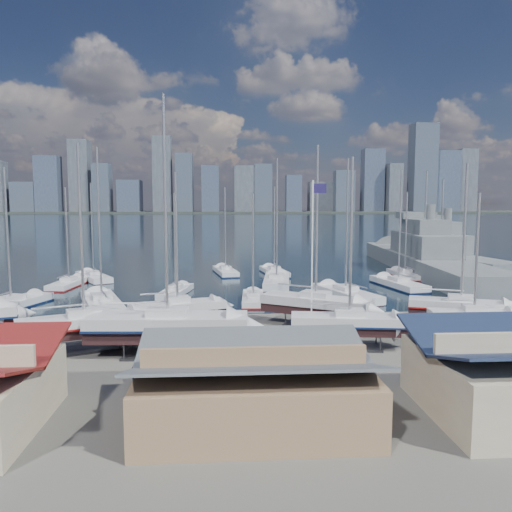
{
  "coord_description": "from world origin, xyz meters",
  "views": [
    {
      "loc": [
        -1.65,
        -51.22,
        11.5
      ],
      "look_at": [
        2.41,
        8.0,
        5.26
      ],
      "focal_mm": 35.0,
      "sensor_mm": 36.0,
      "label": 1
    }
  ],
  "objects": [
    {
      "name": "shed_grey",
      "position": [
        0.0,
        -26.0,
        2.15
      ],
      "size": [
        12.6,
        8.4,
        4.17
      ],
      "color": "#8C6B4C",
      "rests_on": "ground"
    },
    {
      "name": "sailboat_cradle_2",
      "position": [
        -5.74,
        -6.19,
        1.99
      ],
      "size": [
        9.02,
        4.88,
        14.33
      ],
      "rotation": [
        0.0,
        0.0,
        0.3
      ],
      "color": "#2D2D33",
      "rests_on": "ground"
    },
    {
      "name": "skyline",
      "position": [
        -7.83,
        553.76,
        39.09
      ],
      "size": [
        639.14,
        43.8,
        107.69
      ],
      "color": "#475166",
      "rests_on": "far_shore"
    },
    {
      "name": "sailboat_cradle_4",
      "position": [
        7.07,
        -5.82,
        2.12
      ],
      "size": [
        10.32,
        7.86,
        16.79
      ],
      "rotation": [
        0.0,
        0.0,
        -0.55
      ],
      "color": "#2D2D33",
      "rests_on": "ground"
    },
    {
      "name": "sailboat_cradle_7",
      "position": [
        19.87,
        -10.67,
        1.9
      ],
      "size": [
        7.64,
        3.1,
        12.41
      ],
      "rotation": [
        0.0,
        0.0,
        -0.14
      ],
      "color": "#2D2D33",
      "rests_on": "ground"
    },
    {
      "name": "ground",
      "position": [
        0.0,
        -10.0,
        0.0
      ],
      "size": [
        1400.0,
        1400.0,
        0.0
      ],
      "primitive_type": "plane",
      "color": "#605E59",
      "rests_on": "ground"
    },
    {
      "name": "sailboat_cradle_1",
      "position": [
        -12.46,
        -12.14,
        2.07
      ],
      "size": [
        10.24,
        6.51,
        16.08
      ],
      "rotation": [
        0.0,
        0.0,
        0.41
      ],
      "color": "#2D2D33",
      "rests_on": "ground"
    },
    {
      "name": "car_a",
      "position": [
        -4.69,
        -19.23,
        0.77
      ],
      "size": [
        3.11,
        4.87,
        1.55
      ],
      "primitive_type": "imported",
      "rotation": [
        0.0,
        0.0,
        0.31
      ],
      "color": "gray",
      "rests_on": "ground"
    },
    {
      "name": "flagpole",
      "position": [
        5.95,
        -10.33,
        7.83
      ],
      "size": [
        1.18,
        0.12,
        13.42
      ],
      "color": "white",
      "rests_on": "ground"
    },
    {
      "name": "car_c",
      "position": [
        -1.32,
        -21.16,
        0.8
      ],
      "size": [
        3.84,
        6.2,
        1.6
      ],
      "primitive_type": "imported",
      "rotation": [
        0.0,
        0.0,
        -0.22
      ],
      "color": "gray",
      "rests_on": "ground"
    },
    {
      "name": "sailboat_moored_7",
      "position": [
        6.04,
        18.19,
        0.33
      ],
      "size": [
        5.02,
        12.64,
        18.56
      ],
      "rotation": [
        0.0,
        0.0,
        1.44
      ],
      "color": "black",
      "rests_on": "water"
    },
    {
      "name": "sailboat_moored_5",
      "position": [
        -1.12,
        29.6,
        0.31
      ],
      "size": [
        4.41,
        10.21,
        14.78
      ],
      "rotation": [
        0.0,
        0.0,
        1.74
      ],
      "color": "black",
      "rests_on": "water"
    },
    {
      "name": "sailboat_moored_4",
      "position": [
        -7.54,
        11.44,
        0.32
      ],
      "size": [
        4.12,
        9.19,
        13.41
      ],
      "rotation": [
        0.0,
        0.0,
        1.38
      ],
      "color": "black",
      "rests_on": "water"
    },
    {
      "name": "sailboat_moored_10",
      "position": [
        22.49,
        14.91,
        0.31
      ],
      "size": [
        5.05,
        11.57,
        16.73
      ],
      "rotation": [
        0.0,
        0.0,
        1.75
      ],
      "color": "black",
      "rests_on": "water"
    },
    {
      "name": "sailboat_cradle_3",
      "position": [
        -5.81,
        -13.87,
        2.25
      ],
      "size": [
        12.35,
        4.15,
        19.39
      ],
      "rotation": [
        0.0,
        0.0,
        -0.06
      ],
      "color": "#2D2D33",
      "rests_on": "ground"
    },
    {
      "name": "sailboat_cradle_6",
      "position": [
        20.22,
        -7.61,
        2.02
      ],
      "size": [
        9.56,
        5.92,
        15.05
      ],
      "rotation": [
        0.0,
        0.0,
        -0.39
      ],
      "color": "#2D2D33",
      "rests_on": "ground"
    },
    {
      "name": "sailboat_moored_2",
      "position": [
        -20.97,
        24.51,
        0.32
      ],
      "size": [
        7.46,
        10.14,
        15.21
      ],
      "rotation": [
        0.0,
        0.0,
        2.09
      ],
      "color": "black",
      "rests_on": "water"
    },
    {
      "name": "far_shore",
      "position": [
        0.0,
        560.0,
        1.1
      ],
      "size": [
        1400.0,
        80.0,
        2.2
      ],
      "primitive_type": "cube",
      "color": "#2D332D",
      "rests_on": "ground"
    },
    {
      "name": "sailboat_moored_11",
      "position": [
        26.86,
        24.22,
        0.31
      ],
      "size": [
        2.93,
        9.37,
        13.88
      ],
      "rotation": [
        0.0,
        0.0,
        1.61
      ],
      "color": "black",
      "rests_on": "water"
    },
    {
      "name": "sailboat_moored_9",
      "position": [
        13.36,
        7.81,
        0.32
      ],
      "size": [
        6.71,
        12.15,
        17.68
      ],
      "rotation": [
        0.0,
        0.0,
        1.88
      ],
      "color": "black",
      "rests_on": "water"
    },
    {
      "name": "water",
      "position": [
        0.0,
        300.0,
        -0.15
      ],
      "size": [
        1400.0,
        600.0,
        0.4
      ],
      "primitive_type": "cube",
      "color": "#1B313E",
      "rests_on": "ground"
    },
    {
      "name": "sailboat_cradle_5",
      "position": [
        8.41,
        -13.0,
        2.02
      ],
      "size": [
        9.57,
        3.92,
        15.09
      ],
      "rotation": [
        0.0,
        0.0,
        -0.15
      ],
      "color": "#2D2D33",
      "rests_on": "ground"
    },
    {
      "name": "sailboat_moored_6",
      "position": [
        1.93,
        6.08,
        0.31
      ],
      "size": [
        3.01,
        8.99,
        13.24
      ],
      "rotation": [
        0.0,
        0.0,
        1.51
      ],
      "color": "black",
      "rests_on": "water"
    },
    {
      "name": "sailboat_moored_1",
      "position": [
        -22.92,
        18.8,
        0.31
      ],
      "size": [
        3.69,
        9.82,
        14.33
      ],
      "rotation": [
        0.0,
        0.0,
        1.46
      ],
      "color": "black",
      "rests_on": "water"
    },
    {
      "name": "sailboat_moored_8",
      "position": [
        6.79,
        28.63,
        0.31
      ],
      "size": [
        4.24,
        10.25,
        14.87
      ],
      "rotation": [
        0.0,
        0.0,
        1.72
      ],
      "color": "black",
      "rests_on": "water"
    },
    {
      "name": "sailboat_moored_0",
      "position": [
        -24.74,
        4.17,
        0.31
      ],
      "size": [
        6.19,
        11.18,
        16.11
      ],
      "rotation": [
        0.0,
        0.0,
        1.26
      ],
      "color": "black",
      "rests_on": "water"
    },
    {
      "name": "sailboat_moored_3",
      "position": [
        -14.93,
        3.92,
        0.31
      ],
      "size": [
        7.42,
        12.71,
        18.35
      ],
      "rotation": [
        0.0,
        0.0,
        1.92
      ],
      "color": "black",
      "rests_on": "water"
    },
    {
      "name": "car_b",
      "position": [
        -5.26,
        -19.56,
        0.71
      ],
      "size": [
        4.58,
        2.72,
        1.43
      ],
      "primitive_type": "imported",
      "rotation": [
        0.0,
        0.0,
        1.87
      ],
      "color": "gray",
      "rests_on": "ground"
    },
    {
      "name": "naval_ship_east",
      "position": [
        32.72,
        31.16,
        1.67
      ],
      "size": [
        12.61,
        53.16,
        18.74
      ],
      "rotation": [
        0.0,
        0.0,
        1.49
      ],
      "color": "slate",
      "rests_on": "water"
    },
    {
      "name": "naval_ship_west",
      "position": [
        40.5,
        41.96,
        1.67
      ],
      "size": [
        11.32,
        38.7,
        17.44
      ],
      "rotation": [
        0.0,
        0.0,
        1.71
      ],
      "color": "slate",
      "rests_on": "water"
    },
    {
      "name": "car_d",
      "position": [
        6.17,
        -20.8,
        0.71
      ],
      "size": [
        2.47,
        5.09,
        1.43
      ],
      "primitive_type": "imported",
      "rotation": [
        0.0,
        0.0,
        0.1
      ],
      "color": "gray",
      "rests_on": "ground"
    }
  ]
}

